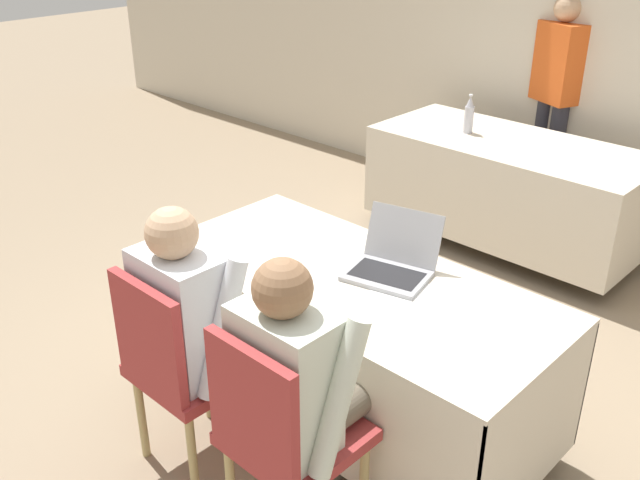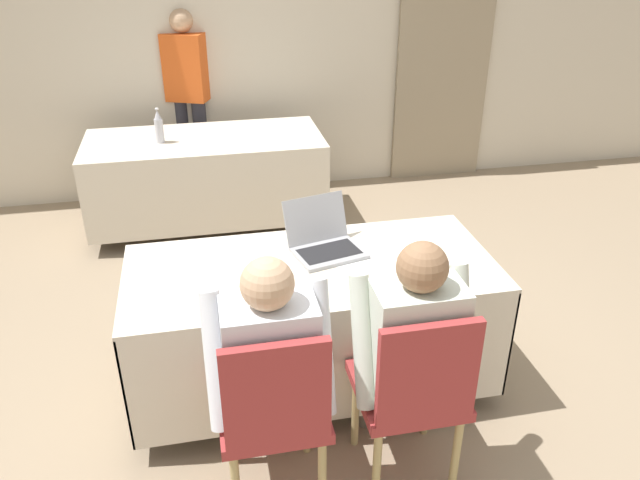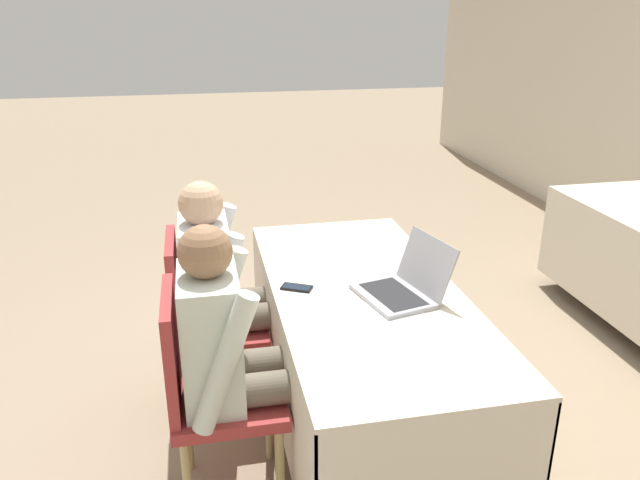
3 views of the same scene
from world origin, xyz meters
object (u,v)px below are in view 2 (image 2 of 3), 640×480
(chair_near_left, at_px, (274,409))
(person_checkered_shirt, at_px, (269,361))
(chair_near_right, at_px, (414,389))
(cell_phone, at_px, (309,299))
(person_white_shirt, at_px, (408,343))
(water_bottle, at_px, (159,127))
(laptop, at_px, (325,243))
(person_red_shirt, at_px, (188,93))

(chair_near_left, relative_size, person_checkered_shirt, 0.78)
(chair_near_right, xyz_separation_m, person_checkered_shirt, (-0.58, 0.10, 0.16))
(cell_phone, xyz_separation_m, chair_near_left, (-0.22, -0.42, -0.22))
(person_white_shirt, bearing_deg, chair_near_left, 10.13)
(water_bottle, xyz_separation_m, chair_near_right, (1.05, -2.76, -0.34))
(laptop, relative_size, person_checkered_shirt, 0.34)
(chair_near_right, bearing_deg, cell_phone, -48.99)
(laptop, relative_size, chair_near_right, 0.44)
(person_white_shirt, bearing_deg, person_checkered_shirt, 0.00)
(person_white_shirt, bearing_deg, chair_near_right, 90.00)
(cell_phone, xyz_separation_m, water_bottle, (-0.69, 2.34, 0.11))
(cell_phone, bearing_deg, person_white_shirt, -13.28)
(cell_phone, height_order, person_checkered_shirt, person_checkered_shirt)
(chair_near_left, distance_m, person_checkered_shirt, 0.19)
(person_red_shirt, bearing_deg, person_white_shirt, -53.87)
(person_checkered_shirt, bearing_deg, chair_near_left, 90.00)
(cell_phone, bearing_deg, person_red_shirt, 125.79)
(person_red_shirt, bearing_deg, person_checkered_shirt, -63.47)
(water_bottle, relative_size, person_red_shirt, 0.17)
(chair_near_left, xyz_separation_m, person_checkered_shirt, (0.00, 0.10, 0.16))
(chair_near_left, bearing_deg, person_red_shirt, -86.25)
(laptop, distance_m, person_white_shirt, 0.78)
(chair_near_right, bearing_deg, person_red_shirt, -76.92)
(person_checkered_shirt, xyz_separation_m, person_white_shirt, (0.58, 0.00, 0.00))
(cell_phone, relative_size, chair_near_right, 0.16)
(cell_phone, relative_size, person_red_shirt, 0.10)
(chair_near_right, xyz_separation_m, person_red_shirt, (-0.81, 3.51, 0.39))
(chair_near_right, bearing_deg, chair_near_left, 0.00)
(water_bottle, xyz_separation_m, person_white_shirt, (1.05, -2.65, -0.18))
(laptop, xyz_separation_m, person_white_shirt, (0.20, -0.75, -0.10))
(person_red_shirt, bearing_deg, chair_near_left, -63.59)
(chair_near_left, height_order, person_white_shirt, person_white_shirt)
(cell_phone, height_order, water_bottle, water_bottle)
(water_bottle, bearing_deg, cell_phone, -73.65)
(person_red_shirt, bearing_deg, laptop, -54.22)
(laptop, bearing_deg, chair_near_right, -90.76)
(person_checkered_shirt, bearing_deg, water_bottle, -80.09)
(laptop, height_order, chair_near_right, laptop)
(chair_near_left, xyz_separation_m, person_white_shirt, (0.58, 0.10, 0.16))
(chair_near_left, bearing_deg, chair_near_right, -180.00)
(chair_near_left, xyz_separation_m, chair_near_right, (0.58, 0.00, 0.00))
(laptop, height_order, cell_phone, laptop)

